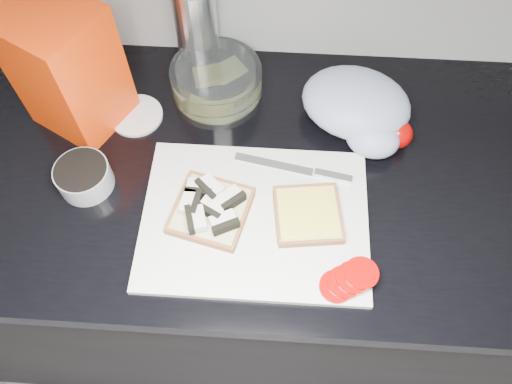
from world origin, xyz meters
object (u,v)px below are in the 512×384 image
(cutting_board, at_px, (255,219))
(glass_bowl, at_px, (217,83))
(steel_canister, at_px, (197,29))
(bread_bag, at_px, (68,69))

(cutting_board, xyz_separation_m, glass_bowl, (-0.10, 0.29, 0.03))
(glass_bowl, distance_m, steel_canister, 0.11)
(glass_bowl, xyz_separation_m, bread_bag, (-0.26, -0.06, 0.09))
(glass_bowl, bearing_deg, cutting_board, -71.51)
(glass_bowl, relative_size, bread_bag, 0.73)
(bread_bag, bearing_deg, glass_bowl, 41.85)
(bread_bag, relative_size, steel_canister, 1.23)
(steel_canister, bearing_deg, cutting_board, -69.15)
(glass_bowl, distance_m, bread_bag, 0.28)
(cutting_board, relative_size, steel_canister, 1.97)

